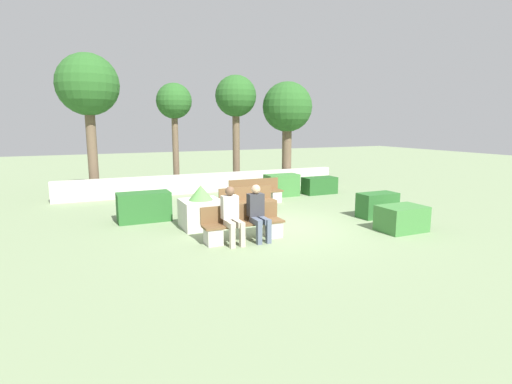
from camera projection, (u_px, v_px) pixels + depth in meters
The scene contains 17 objects.
ground_plane at pixel (277, 226), 10.81m from camera, with size 60.00×60.00×0.00m, color gray.
perimeter_wall at pixel (208, 183), 16.21m from camera, with size 11.52×0.30×0.76m.
bench_front at pixel (243, 227), 9.52m from camera, with size 2.00×0.48×0.84m.
bench_left_side at pixel (248, 205), 12.13m from camera, with size 1.73×0.48×0.84m.
bench_right_side at pixel (256, 194), 13.92m from camera, with size 1.88×0.49×0.84m.
person_seated_man at pixel (258, 210), 9.45m from camera, with size 0.38×0.63×1.33m.
person_seated_woman at pixel (232, 213), 9.18m from camera, with size 0.38×0.63×1.32m.
hedge_block_near_left at pixel (377, 205), 11.85m from camera, with size 1.17×0.60×0.73m.
hedge_block_near_right at pixel (402, 218), 10.33m from camera, with size 1.16×0.83×0.66m.
hedge_block_mid_left at pixel (319, 185), 15.84m from camera, with size 1.31×0.69×0.66m.
hedge_block_mid_right at pixel (144, 207), 11.36m from camera, with size 1.46×0.69×0.83m.
hedge_block_far_left at pixel (282, 185), 15.28m from camera, with size 1.28×0.65×0.84m.
planter_corner_left at pixel (201, 210), 10.64m from camera, with size 1.04×1.04×1.14m.
tree_leftmost at pixel (88, 87), 14.73m from camera, with size 2.27×2.27×5.32m.
tree_center_left at pixel (174, 104), 16.28m from camera, with size 1.44×1.44×4.39m.
tree_center_right at pixel (236, 99), 17.29m from camera, with size 1.78×1.78×4.83m.
tree_rightmost at pixel (287, 109), 17.68m from camera, with size 2.20×2.20×4.59m.
Camera 1 is at (-4.85, -9.33, 2.75)m, focal length 28.00 mm.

